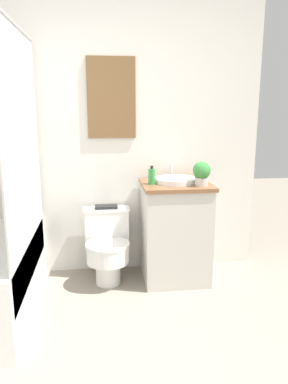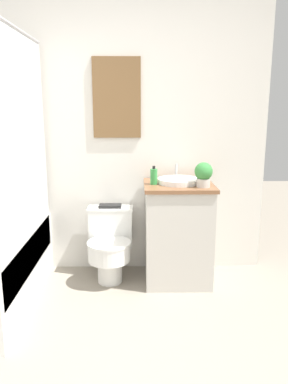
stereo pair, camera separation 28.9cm
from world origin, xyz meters
name	(u,v)px [view 2 (the right image)]	position (x,y,z in m)	size (l,w,h in m)	color
wall_back	(94,131)	(0.00, 1.94, 1.26)	(3.01, 0.07, 2.50)	white
toilet	(110,244)	(0.14, 1.66, 0.32)	(0.39, 0.49, 0.61)	white
vanity	(178,233)	(0.72, 1.64, 0.43)	(0.57, 0.52, 0.85)	beige
sink	(179,181)	(0.72, 1.66, 0.87)	(0.35, 0.38, 0.13)	white
soap_bottle	(154,176)	(0.51, 1.62, 0.91)	(0.06, 0.06, 0.15)	green
potted_plant	(204,174)	(0.89, 1.51, 0.95)	(0.14, 0.14, 0.20)	beige
book_on_tank	(110,206)	(0.14, 1.78, 0.62)	(0.19, 0.10, 0.02)	black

